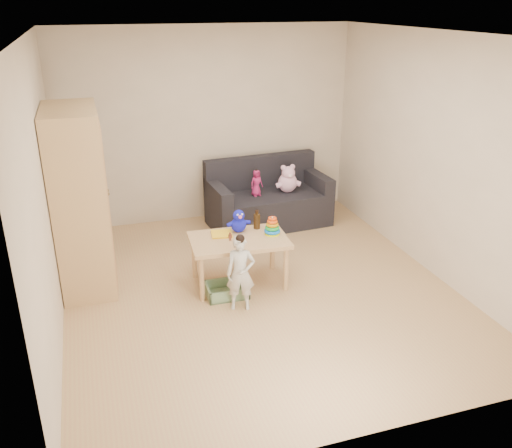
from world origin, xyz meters
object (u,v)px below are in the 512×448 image
object	(u,v)px
sofa	(269,209)
toddler	(241,274)
wardrobe	(80,200)
play_table	(239,261)

from	to	relation	value
sofa	toddler	distance (m)	2.23
sofa	toddler	world-z (taller)	toddler
wardrobe	play_table	distance (m)	1.79
play_table	toddler	xyz separation A→B (m)	(-0.12, -0.49, 0.11)
wardrobe	play_table	bearing A→B (deg)	-19.33
play_table	wardrobe	bearing A→B (deg)	160.67
toddler	sofa	bearing A→B (deg)	79.97
sofa	play_table	xyz separation A→B (m)	(-0.85, -1.51, 0.04)
play_table	toddler	bearing A→B (deg)	-103.98
wardrobe	sofa	bearing A→B (deg)	21.70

